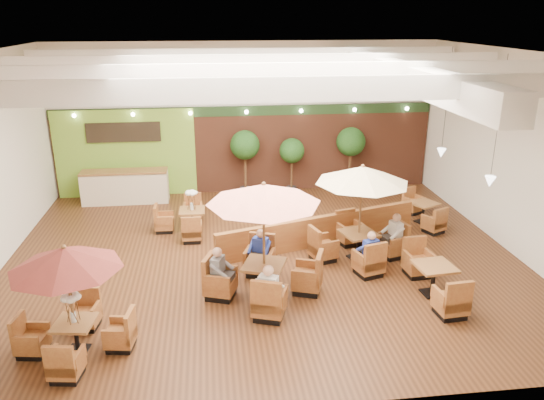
{
  "coord_description": "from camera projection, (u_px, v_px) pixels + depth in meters",
  "views": [
    {
      "loc": [
        -1.37,
        -13.3,
        6.42
      ],
      "look_at": [
        0.3,
        0.5,
        1.5
      ],
      "focal_mm": 35.0,
      "sensor_mm": 36.0,
      "label": 1
    }
  ],
  "objects": [
    {
      "name": "table_3",
      "position": [
        185.0,
        217.0,
        16.4
      ],
      "size": [
        1.54,
        2.3,
        1.46
      ],
      "rotation": [
        0.0,
        0.0,
        -0.01
      ],
      "color": "brown",
      "rests_on": "ground"
    },
    {
      "name": "table_1",
      "position": [
        264.0,
        220.0,
        12.16
      ],
      "size": [
        2.96,
        2.96,
        2.85
      ],
      "rotation": [
        0.0,
        0.0,
        -0.34
      ],
      "color": "brown",
      "rests_on": "ground"
    },
    {
      "name": "diner_1",
      "position": [
        260.0,
        248.0,
        13.53
      ],
      "size": [
        0.44,
        0.42,
        0.78
      ],
      "rotation": [
        0.0,
        0.0,
        2.67
      ],
      "color": "#24399D",
      "rests_on": "ground"
    },
    {
      "name": "table_4",
      "position": [
        433.0,
        280.0,
        12.69
      ],
      "size": [
        0.95,
        2.65,
        0.98
      ],
      "rotation": [
        0.0,
        0.0,
        0.09
      ],
      "color": "brown",
      "rests_on": "ground"
    },
    {
      "name": "room",
      "position": [
        267.0,
        119.0,
        14.7
      ],
      "size": [
        14.04,
        14.0,
        5.52
      ],
      "color": "#381E0F",
      "rests_on": "ground"
    },
    {
      "name": "table_5",
      "position": [
        423.0,
        213.0,
        17.1
      ],
      "size": [
        1.02,
        2.47,
        0.86
      ],
      "rotation": [
        0.0,
        0.0,
        0.43
      ],
      "color": "brown",
      "rests_on": "ground"
    },
    {
      "name": "topiary_0",
      "position": [
        245.0,
        148.0,
        19.08
      ],
      "size": [
        1.06,
        1.06,
        2.46
      ],
      "color": "black",
      "rests_on": "ground"
    },
    {
      "name": "diner_0",
      "position": [
        269.0,
        286.0,
        11.57
      ],
      "size": [
        0.48,
        0.45,
        0.85
      ],
      "rotation": [
        0.0,
        0.0,
        -0.45
      ],
      "color": "silver",
      "rests_on": "ground"
    },
    {
      "name": "diner_2",
      "position": [
        220.0,
        268.0,
        12.43
      ],
      "size": [
        0.43,
        0.46,
        0.83
      ],
      "rotation": [
        0.0,
        0.0,
        4.31
      ],
      "color": "slate",
      "rests_on": "ground"
    },
    {
      "name": "table_0",
      "position": [
        68.0,
        280.0,
        10.13
      ],
      "size": [
        2.33,
        2.33,
        2.34
      ],
      "rotation": [
        0.0,
        0.0,
        -0.15
      ],
      "color": "brown",
      "rests_on": "ground"
    },
    {
      "name": "table_2",
      "position": [
        361.0,
        196.0,
        14.06
      ],
      "size": [
        2.78,
        2.78,
        2.7
      ],
      "rotation": [
        0.0,
        0.0,
        0.29
      ],
      "color": "brown",
      "rests_on": "ground"
    },
    {
      "name": "diner_3",
      "position": [
        370.0,
        249.0,
        13.5
      ],
      "size": [
        0.42,
        0.39,
        0.77
      ],
      "rotation": [
        0.0,
        0.0,
        0.33
      ],
      "color": "#24399D",
      "rests_on": "ground"
    },
    {
      "name": "topiary_1",
      "position": [
        292.0,
        153.0,
        19.36
      ],
      "size": [
        0.92,
        0.92,
        2.13
      ],
      "color": "black",
      "rests_on": "ground"
    },
    {
      "name": "topiary_2",
      "position": [
        351.0,
        144.0,
        19.52
      ],
      "size": [
        1.07,
        1.07,
        2.48
      ],
      "color": "black",
      "rests_on": "ground"
    },
    {
      "name": "service_counter",
      "position": [
        125.0,
        187.0,
        18.82
      ],
      "size": [
        3.0,
        0.75,
        1.18
      ],
      "color": "beige",
      "rests_on": "ground"
    },
    {
      "name": "booth_divider",
      "position": [
        320.0,
        231.0,
        15.38
      ],
      "size": [
        6.17,
        2.12,
        0.89
      ],
      "primitive_type": "cube",
      "rotation": [
        0.0,
        0.0,
        0.31
      ],
      "color": "brown",
      "rests_on": "ground"
    },
    {
      "name": "diner_4",
      "position": [
        394.0,
        231.0,
        14.53
      ],
      "size": [
        0.39,
        0.44,
        0.82
      ],
      "rotation": [
        0.0,
        0.0,
        1.82
      ],
      "color": "silver",
      "rests_on": "ground"
    }
  ]
}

